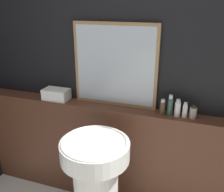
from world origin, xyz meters
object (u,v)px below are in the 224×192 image
(shampoo_bottle, at_px, (163,107))
(towel_stack, at_px, (56,94))
(lotion_bottle, at_px, (178,108))
(hand_soap_bottle, at_px, (193,112))
(mirror, at_px, (115,66))
(pedestal_sink, at_px, (96,184))
(body_wash_bottle, at_px, (185,110))
(conditioner_bottle, at_px, (170,106))

(shampoo_bottle, bearing_deg, towel_stack, 180.00)
(lotion_bottle, relative_size, hand_soap_bottle, 1.30)
(towel_stack, bearing_deg, shampoo_bottle, -0.00)
(mirror, relative_size, towel_stack, 3.07)
(pedestal_sink, relative_size, hand_soap_bottle, 8.30)
(mirror, bearing_deg, lotion_bottle, -6.88)
(mirror, bearing_deg, hand_soap_bottle, -5.65)
(body_wash_bottle, bearing_deg, pedestal_sink, -141.21)
(conditioner_bottle, height_order, hand_soap_bottle, conditioner_bottle)
(body_wash_bottle, bearing_deg, hand_soap_bottle, -0.00)
(conditioner_bottle, distance_m, body_wash_bottle, 0.12)
(pedestal_sink, height_order, body_wash_bottle, body_wash_bottle)
(mirror, bearing_deg, towel_stack, -173.15)
(body_wash_bottle, bearing_deg, shampoo_bottle, -180.00)
(towel_stack, relative_size, body_wash_bottle, 1.91)
(shampoo_bottle, relative_size, lotion_bottle, 0.89)
(mirror, distance_m, towel_stack, 0.61)
(mirror, relative_size, lotion_bottle, 5.12)
(pedestal_sink, bearing_deg, body_wash_bottle, 38.79)
(mirror, height_order, hand_soap_bottle, mirror)
(body_wash_bottle, relative_size, hand_soap_bottle, 1.13)
(shampoo_bottle, bearing_deg, mirror, 171.25)
(conditioner_bottle, bearing_deg, body_wash_bottle, 0.00)
(mirror, xyz_separation_m, body_wash_bottle, (0.59, -0.06, -0.29))
(conditioner_bottle, height_order, lotion_bottle, conditioner_bottle)
(towel_stack, bearing_deg, pedestal_sink, -38.84)
(conditioner_bottle, height_order, body_wash_bottle, conditioner_bottle)
(body_wash_bottle, distance_m, hand_soap_bottle, 0.06)
(mirror, bearing_deg, pedestal_sink, -87.07)
(towel_stack, relative_size, conditioner_bottle, 1.38)
(pedestal_sink, bearing_deg, lotion_bottle, 41.75)
(lotion_bottle, bearing_deg, pedestal_sink, -138.25)
(pedestal_sink, xyz_separation_m, mirror, (-0.03, 0.52, 0.78))
(body_wash_bottle, bearing_deg, lotion_bottle, -180.00)
(hand_soap_bottle, bearing_deg, body_wash_bottle, 180.00)
(mirror, relative_size, body_wash_bottle, 5.87)
(conditioner_bottle, xyz_separation_m, lotion_bottle, (0.06, 0.00, -0.01))
(shampoo_bottle, xyz_separation_m, conditioner_bottle, (0.06, 0.00, 0.02))
(mirror, bearing_deg, body_wash_bottle, -6.23)
(mirror, xyz_separation_m, hand_soap_bottle, (0.65, -0.06, -0.29))
(pedestal_sink, bearing_deg, conditioner_bottle, 45.20)
(pedestal_sink, relative_size, mirror, 1.25)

